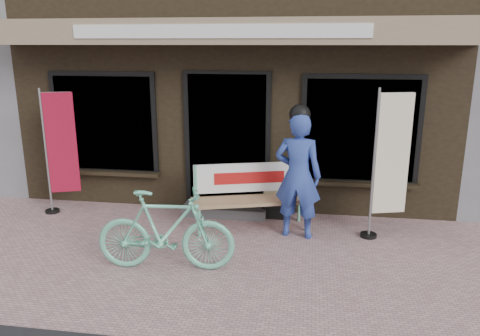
% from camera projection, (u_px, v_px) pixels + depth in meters
% --- Properties ---
extents(ground, '(70.00, 70.00, 0.00)m').
position_uv_depth(ground, '(199.00, 265.00, 5.66)').
color(ground, '#B4898B').
rests_on(ground, ground).
extents(storefront, '(7.00, 6.77, 6.00)m').
position_uv_depth(storefront, '(253.00, 23.00, 9.61)').
color(storefront, black).
rests_on(storefront, ground).
extents(bench, '(1.76, 0.91, 0.93)m').
position_uv_depth(bench, '(250.00, 191.00, 6.72)').
color(bench, '#65C5A1').
rests_on(bench, ground).
extents(person, '(0.68, 0.49, 1.84)m').
position_uv_depth(person, '(298.00, 173.00, 6.30)').
color(person, '#2C4299').
rests_on(person, ground).
extents(bicycle, '(1.66, 0.60, 0.97)m').
position_uv_depth(bicycle, '(166.00, 231.00, 5.44)').
color(bicycle, '#65C5A1').
rests_on(bicycle, ground).
extents(nobori_red, '(0.58, 0.31, 1.96)m').
position_uv_depth(nobori_red, '(59.00, 150.00, 7.19)').
color(nobori_red, gray).
rests_on(nobori_red, ground).
extents(nobori_cream, '(0.61, 0.29, 2.05)m').
position_uv_depth(nobori_cream, '(389.00, 162.00, 6.23)').
color(nobori_cream, gray).
rests_on(nobori_cream, ground).
extents(menu_stand, '(0.42, 0.12, 0.83)m').
position_uv_depth(menu_stand, '(276.00, 192.00, 7.03)').
color(menu_stand, black).
rests_on(menu_stand, ground).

